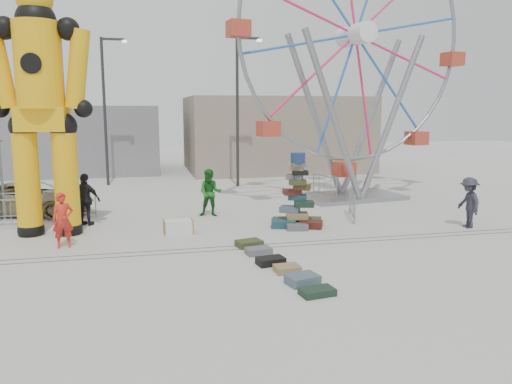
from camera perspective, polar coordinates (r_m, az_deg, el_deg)
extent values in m
plane|color=#9E9E99|center=(14.52, -3.97, -7.36)|extent=(90.00, 90.00, 0.00)
cube|color=#47443F|center=(15.08, -4.34, -6.70)|extent=(40.00, 0.04, 0.01)
cube|color=#47443F|center=(15.46, -4.56, -6.30)|extent=(40.00, 0.04, 0.01)
cube|color=gray|center=(34.99, 2.17, 6.67)|extent=(12.00, 8.00, 5.00)
cube|color=gray|center=(35.99, -19.24, 5.75)|extent=(10.00, 8.00, 4.40)
cylinder|color=#2D2D30|center=(27.22, -2.14, 9.04)|extent=(0.16, 0.16, 8.00)
cube|color=#2D2D30|center=(27.59, -0.91, 17.17)|extent=(1.20, 0.15, 0.12)
cube|color=silver|center=(27.71, 0.36, 16.93)|extent=(0.25, 0.25, 0.12)
cylinder|color=#2D2D30|center=(28.79, -16.90, 8.66)|extent=(0.16, 0.16, 8.00)
cube|color=#2D2D30|center=(28.99, -16.05, 16.44)|extent=(1.20, 0.15, 0.12)
cube|color=silver|center=(28.96, -14.81, 16.30)|extent=(0.25, 0.25, 0.12)
cube|color=#1B4651|center=(17.94, 3.15, -3.62)|extent=(0.99, 0.80, 0.28)
cube|color=#511B15|center=(17.94, 6.28, -3.69)|extent=(0.98, 0.86, 0.26)
cube|color=#4C3318|center=(18.48, 3.20, -3.30)|extent=(0.81, 0.60, 0.24)
cube|color=#384120|center=(18.47, 6.24, -3.31)|extent=(0.93, 0.79, 0.26)
cube|color=slate|center=(17.63, 4.71, -3.98)|extent=(0.81, 0.61, 0.22)
cube|color=black|center=(18.68, 4.72, -3.18)|extent=(0.85, 0.74, 0.24)
cube|color=#95794C|center=(18.04, 4.73, -2.72)|extent=(0.86, 0.68, 0.24)
cube|color=#4C5E6D|center=(18.02, 3.87, -1.98)|extent=(0.84, 0.75, 0.22)
cube|color=#1B3122|center=(17.93, 5.51, -1.35)|extent=(0.75, 0.57, 0.22)
cube|color=#1B4651|center=(18.07, 4.76, -0.59)|extent=(0.76, 0.64, 0.20)
cube|color=#511B15|center=(17.99, 4.14, 0.00)|extent=(0.66, 0.48, 0.20)
cube|color=#4C3318|center=(17.90, 5.29, 0.57)|extent=(0.72, 0.64, 0.20)
cube|color=#384120|center=(17.77, 4.78, 1.12)|extent=(0.68, 0.53, 0.17)
cube|color=slate|center=(17.88, 4.44, 1.74)|extent=(0.68, 0.62, 0.17)
cube|color=black|center=(17.77, 5.08, 2.21)|extent=(0.60, 0.46, 0.15)
cube|color=#95794C|center=(17.81, 4.63, 2.72)|extent=(0.62, 0.52, 0.15)
cube|color=#4C5E6D|center=(17.71, 4.91, 3.14)|extent=(0.54, 0.39, 0.13)
cylinder|color=navy|center=(17.72, 4.82, 3.92)|extent=(0.52, 0.52, 0.35)
sphere|color=black|center=(18.46, -24.31, -3.99)|extent=(0.87, 0.87, 0.87)
cylinder|color=#F1AF0D|center=(18.18, -24.66, 1.08)|extent=(0.80, 0.80, 3.64)
sphere|color=black|center=(18.03, -25.06, 6.82)|extent=(0.91, 0.91, 0.91)
sphere|color=black|center=(18.11, -20.54, -4.00)|extent=(0.87, 0.87, 0.87)
cylinder|color=#F1AF0D|center=(17.81, -20.85, 1.17)|extent=(0.80, 0.80, 3.64)
sphere|color=black|center=(17.66, -21.19, 7.03)|extent=(0.91, 0.91, 0.91)
cube|color=#F1AF0D|center=(17.83, -23.20, 7.66)|extent=(1.69, 1.10, 0.80)
cylinder|color=#F1AF0D|center=(17.88, -23.56, 13.12)|extent=(1.48, 1.48, 2.73)
sphere|color=black|center=(18.04, -23.86, 17.44)|extent=(1.25, 1.25, 1.25)
sphere|color=black|center=(18.31, -26.81, 16.39)|extent=(0.73, 0.73, 0.73)
cylinder|color=#F1AF0D|center=(18.26, -27.19, 12.42)|extent=(1.00, 0.70, 2.56)
sphere|color=black|center=(18.25, -27.23, 8.47)|extent=(0.59, 0.59, 0.59)
sphere|color=black|center=(17.75, -20.70, 17.03)|extent=(0.73, 0.73, 0.73)
cylinder|color=#F1AF0D|center=(17.56, -19.72, 13.06)|extent=(1.00, 0.70, 2.56)
sphere|color=black|center=(17.49, -19.12, 9.00)|extent=(0.59, 0.59, 0.59)
cube|color=gray|center=(24.13, 10.76, -0.50)|extent=(5.06, 3.48, 0.19)
cylinder|color=gray|center=(22.28, 8.91, 8.21)|extent=(3.27, 0.76, 7.62)
cylinder|color=gray|center=(23.94, 15.19, 8.08)|extent=(3.27, 0.76, 7.62)
cylinder|color=gray|center=(23.75, 6.83, 8.33)|extent=(3.27, 0.76, 7.62)
cylinder|color=gray|center=(25.31, 12.90, 8.23)|extent=(3.27, 0.76, 7.62)
cylinder|color=white|center=(24.01, 11.33, 17.22)|extent=(1.23, 2.18, 0.94)
torus|color=gray|center=(24.01, 11.33, 17.22)|extent=(11.36, 1.87, 11.46)
cube|color=#AC3824|center=(23.94, 10.85, 2.60)|extent=(0.96, 0.96, 0.66)
cube|color=silver|center=(17.23, -8.87, -3.97)|extent=(1.00, 0.59, 0.46)
cube|color=#384120|center=(15.46, -0.79, -5.90)|extent=(0.88, 0.71, 0.20)
cube|color=slate|center=(14.69, 0.29, -6.74)|extent=(0.80, 0.58, 0.19)
cube|color=black|center=(13.73, 1.69, -7.88)|extent=(0.82, 0.60, 0.21)
cube|color=#95794C|center=(13.15, 3.58, -8.76)|extent=(0.67, 0.55, 0.18)
cube|color=#4C5E6D|center=(12.31, 5.34, -9.93)|extent=(0.86, 0.72, 0.24)
cube|color=#1B3122|center=(11.67, 7.02, -11.25)|extent=(0.84, 0.58, 0.17)
imported|color=red|center=(16.32, -21.20, -3.02)|extent=(0.68, 0.51, 1.70)
imported|color=#18601B|center=(19.72, -5.26, -0.10)|extent=(1.06, 0.92, 1.87)
imported|color=black|center=(19.09, -18.89, -0.83)|extent=(1.21, 0.91, 1.91)
imported|color=#272532|center=(19.31, 23.14, -1.12)|extent=(0.78, 1.23, 1.81)
imported|color=tan|center=(21.98, -24.18, -0.64)|extent=(5.19, 3.61, 1.32)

